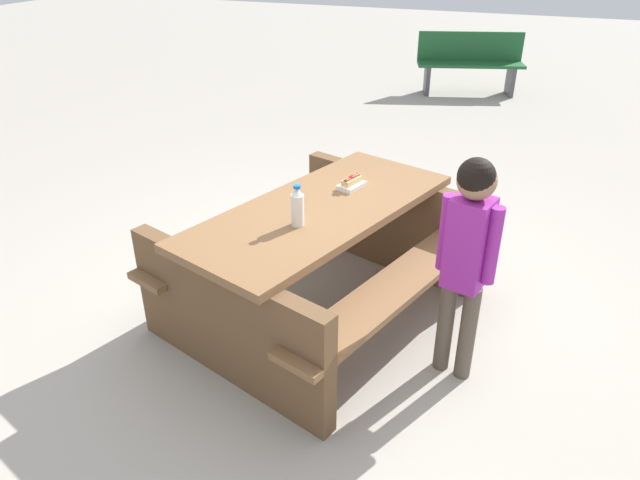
{
  "coord_description": "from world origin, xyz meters",
  "views": [
    {
      "loc": [
        -2.89,
        -1.13,
        2.21
      ],
      "look_at": [
        0.0,
        0.0,
        0.52
      ],
      "focal_mm": 32.69,
      "sensor_mm": 36.0,
      "label": 1
    }
  ],
  "objects_px": {
    "soda_bottle": "(297,207)",
    "hotdog_tray": "(352,183)",
    "child_in_coat": "(468,244)",
    "park_bench_mid": "(470,62)",
    "picnic_table": "(320,251)"
  },
  "relations": [
    {
      "from": "park_bench_mid",
      "to": "hotdog_tray",
      "type": "bearing_deg",
      "value": -179.23
    },
    {
      "from": "picnic_table",
      "to": "soda_bottle",
      "type": "height_order",
      "value": "soda_bottle"
    },
    {
      "from": "soda_bottle",
      "to": "hotdog_tray",
      "type": "distance_m",
      "value": 0.61
    },
    {
      "from": "hotdog_tray",
      "to": "park_bench_mid",
      "type": "relative_size",
      "value": 0.13
    },
    {
      "from": "hotdog_tray",
      "to": "child_in_coat",
      "type": "distance_m",
      "value": 1.0
    },
    {
      "from": "picnic_table",
      "to": "park_bench_mid",
      "type": "bearing_deg",
      "value": -0.1
    },
    {
      "from": "child_in_coat",
      "to": "park_bench_mid",
      "type": "distance_m",
      "value": 6.27
    },
    {
      "from": "picnic_table",
      "to": "soda_bottle",
      "type": "xyz_separation_m",
      "value": [
        -0.27,
        0.03,
        0.42
      ]
    },
    {
      "from": "picnic_table",
      "to": "soda_bottle",
      "type": "distance_m",
      "value": 0.5
    },
    {
      "from": "soda_bottle",
      "to": "child_in_coat",
      "type": "xyz_separation_m",
      "value": [
        0.0,
        -0.92,
        -0.05
      ]
    },
    {
      "from": "picnic_table",
      "to": "hotdog_tray",
      "type": "relative_size",
      "value": 10.46
    },
    {
      "from": "child_in_coat",
      "to": "hotdog_tray",
      "type": "bearing_deg",
      "value": 53.87
    },
    {
      "from": "picnic_table",
      "to": "child_in_coat",
      "type": "bearing_deg",
      "value": -106.42
    },
    {
      "from": "picnic_table",
      "to": "child_in_coat",
      "type": "relative_size",
      "value": 1.69
    },
    {
      "from": "soda_bottle",
      "to": "hotdog_tray",
      "type": "xyz_separation_m",
      "value": [
        0.59,
        -0.11,
        -0.08
      ]
    }
  ]
}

